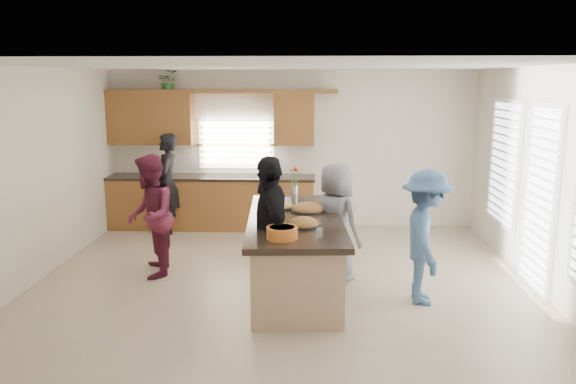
{
  "coord_description": "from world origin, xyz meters",
  "views": [
    {
      "loc": [
        0.4,
        -7.06,
        2.64
      ],
      "look_at": [
        0.06,
        0.32,
        1.15
      ],
      "focal_mm": 35.0,
      "sensor_mm": 36.0,
      "label": 1
    }
  ],
  "objects_px": {
    "woman_left_front": "(270,232)",
    "woman_left_back": "(167,184)",
    "salad_bowl": "(282,232)",
    "island": "(295,255)",
    "woman_right_back": "(426,237)",
    "woman_right_front": "(335,222)",
    "woman_left_mid": "(150,216)"
  },
  "relations": [
    {
      "from": "woman_left_front",
      "to": "woman_left_back",
      "type": "bearing_deg",
      "value": -163.18
    },
    {
      "from": "salad_bowl",
      "to": "woman_left_front",
      "type": "bearing_deg",
      "value": 110.05
    },
    {
      "from": "island",
      "to": "woman_left_back",
      "type": "relative_size",
      "value": 1.59
    },
    {
      "from": "island",
      "to": "woman_left_front",
      "type": "xyz_separation_m",
      "value": [
        -0.27,
        -0.51,
        0.44
      ]
    },
    {
      "from": "woman_left_front",
      "to": "woman_right_back",
      "type": "relative_size",
      "value": 1.11
    },
    {
      "from": "salad_bowl",
      "to": "woman_left_front",
      "type": "height_order",
      "value": "woman_left_front"
    },
    {
      "from": "island",
      "to": "salad_bowl",
      "type": "xyz_separation_m",
      "value": [
        -0.11,
        -0.98,
        0.57
      ]
    },
    {
      "from": "woman_left_back",
      "to": "woman_right_front",
      "type": "xyz_separation_m",
      "value": [
        2.82,
        -2.21,
        -0.08
      ]
    },
    {
      "from": "island",
      "to": "woman_left_back",
      "type": "bearing_deg",
      "value": 127.84
    },
    {
      "from": "woman_right_back",
      "to": "salad_bowl",
      "type": "bearing_deg",
      "value": 115.62
    },
    {
      "from": "woman_left_front",
      "to": "woman_right_front",
      "type": "relative_size",
      "value": 1.13
    },
    {
      "from": "woman_left_front",
      "to": "woman_right_front",
      "type": "xyz_separation_m",
      "value": [
        0.79,
        0.91,
        -0.11
      ]
    },
    {
      "from": "island",
      "to": "salad_bowl",
      "type": "distance_m",
      "value": 1.14
    },
    {
      "from": "woman_right_front",
      "to": "salad_bowl",
      "type": "bearing_deg",
      "value": 112.06
    },
    {
      "from": "island",
      "to": "woman_right_front",
      "type": "bearing_deg",
      "value": 34.38
    },
    {
      "from": "woman_left_mid",
      "to": "woman_left_front",
      "type": "distance_m",
      "value": 1.93
    },
    {
      "from": "salad_bowl",
      "to": "woman_left_front",
      "type": "relative_size",
      "value": 0.19
    },
    {
      "from": "island",
      "to": "woman_left_mid",
      "type": "bearing_deg",
      "value": 164.24
    },
    {
      "from": "woman_left_mid",
      "to": "woman_right_front",
      "type": "bearing_deg",
      "value": 77.0
    },
    {
      "from": "woman_left_back",
      "to": "woman_left_mid",
      "type": "bearing_deg",
      "value": 0.96
    },
    {
      "from": "salad_bowl",
      "to": "woman_left_back",
      "type": "height_order",
      "value": "woman_left_back"
    },
    {
      "from": "woman_left_mid",
      "to": "woman_right_back",
      "type": "xyz_separation_m",
      "value": [
        3.53,
        -0.76,
        -0.03
      ]
    },
    {
      "from": "woman_left_mid",
      "to": "woman_left_front",
      "type": "relative_size",
      "value": 0.93
    },
    {
      "from": "salad_bowl",
      "to": "woman_left_back",
      "type": "relative_size",
      "value": 0.2
    },
    {
      "from": "salad_bowl",
      "to": "island",
      "type": "bearing_deg",
      "value": 83.83
    },
    {
      "from": "woman_left_mid",
      "to": "woman_left_front",
      "type": "height_order",
      "value": "woman_left_front"
    },
    {
      "from": "woman_left_mid",
      "to": "woman_right_front",
      "type": "xyz_separation_m",
      "value": [
        2.48,
        -0.02,
        -0.04
      ]
    },
    {
      "from": "woman_right_back",
      "to": "woman_right_front",
      "type": "relative_size",
      "value": 1.02
    },
    {
      "from": "woman_left_front",
      "to": "woman_right_front",
      "type": "bearing_deg",
      "value": 122.92
    },
    {
      "from": "woman_left_front",
      "to": "woman_left_mid",
      "type": "bearing_deg",
      "value": -135.16
    },
    {
      "from": "island",
      "to": "woman_left_back",
      "type": "xyz_separation_m",
      "value": [
        -2.3,
        2.62,
        0.41
      ]
    },
    {
      "from": "woman_left_mid",
      "to": "island",
      "type": "bearing_deg",
      "value": 65.28
    }
  ]
}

